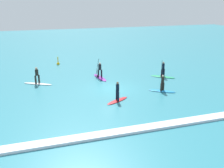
# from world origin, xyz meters

# --- Properties ---
(ground_plane) EXTENTS (120.00, 120.00, 0.00)m
(ground_plane) POSITION_xyz_m (0.00, 0.00, 0.00)
(ground_plane) COLOR teal
(ground_plane) RESTS_ON ground
(surfer_on_purple_board) EXTENTS (1.11, 3.35, 2.24)m
(surfer_on_purple_board) POSITION_xyz_m (-0.14, 4.15, 0.46)
(surfer_on_purple_board) COLOR purple
(surfer_on_purple_board) RESTS_ON ground_plane
(surfer_on_white_board) EXTENTS (3.09, 2.16, 1.88)m
(surfer_on_white_board) POSITION_xyz_m (-7.18, 3.93, 0.52)
(surfer_on_white_board) COLOR white
(surfer_on_white_board) RESTS_ON ground_plane
(surfer_on_green_board) EXTENTS (2.59, 2.39, 2.04)m
(surfer_on_green_board) POSITION_xyz_m (6.99, 2.16, 0.42)
(surfer_on_green_board) COLOR #23B266
(surfer_on_green_board) RESTS_ON ground_plane
(surfer_on_red_board) EXTENTS (2.53, 1.79, 1.81)m
(surfer_on_red_board) POSITION_xyz_m (-0.61, -3.45, 0.49)
(surfer_on_red_board) COLOR red
(surfer_on_red_board) RESTS_ON ground_plane
(surfer_on_blue_board) EXTENTS (2.50, 1.99, 2.21)m
(surfer_on_blue_board) POSITION_xyz_m (4.45, -2.38, 0.42)
(surfer_on_blue_board) COLOR #1E8CD1
(surfer_on_blue_board) RESTS_ON ground_plane
(marker_buoy) EXTENTS (0.43, 0.43, 1.20)m
(marker_buoy) POSITION_xyz_m (-3.95, 12.43, 0.19)
(marker_buoy) COLOR yellow
(marker_buoy) RESTS_ON ground_plane
(wave_crest) EXTENTS (25.89, 0.90, 0.18)m
(wave_crest) POSITION_xyz_m (0.00, -9.14, 0.09)
(wave_crest) COLOR white
(wave_crest) RESTS_ON ground_plane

